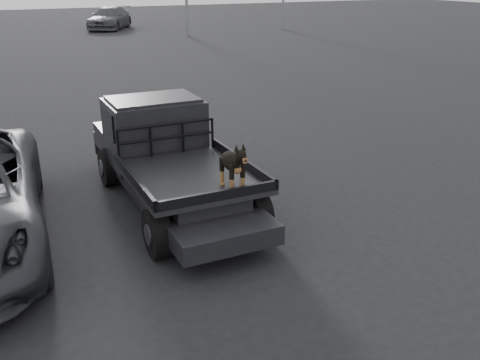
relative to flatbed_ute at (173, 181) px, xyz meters
name	(u,v)px	position (x,y,z in m)	size (l,w,h in m)	color
ground	(196,254)	(-0.30, -1.90, -0.46)	(120.00, 120.00, 0.00)	black
flatbed_ute	(173,181)	(0.00, 0.00, 0.00)	(2.00, 5.40, 0.92)	black
ute_cab	(154,121)	(0.00, 0.95, 0.90)	(1.72, 1.30, 0.88)	black
headache_rack	(167,139)	(0.00, 0.20, 0.74)	(1.80, 0.08, 0.55)	black
dog	(232,165)	(0.36, -1.79, 0.83)	(0.32, 0.60, 0.74)	black
distant_car_b	(110,18)	(6.24, 32.25, 0.32)	(2.18, 5.36, 1.56)	#414146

